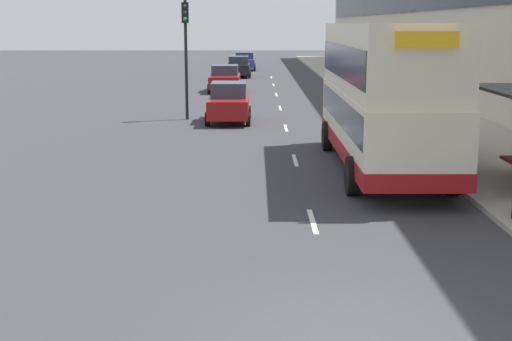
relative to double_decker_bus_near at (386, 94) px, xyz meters
The scene contains 17 objects.
ground_plane 12.19m from the double_decker_bus_near, 101.93° to the right, with size 220.00×220.00×0.00m, color #38383D.
pavement 27.18m from the double_decker_bus_near, 81.46° to the left, with size 5.00×93.00×0.14m.
lane_mark_1 6.59m from the double_decker_bus_near, 113.60° to the right, with size 0.12×2.00×0.01m.
lane_mark_2 3.70m from the double_decker_bus_near, 148.24° to the left, with size 0.12×2.00×0.01m.
lane_mark_3 9.36m from the double_decker_bus_near, 105.83° to the left, with size 0.12×2.00×0.01m.
lane_mark_4 16.28m from the double_decker_bus_near, 98.83° to the left, with size 0.12×2.00×0.01m.
lane_mark_5 23.37m from the double_decker_bus_near, 96.11° to the left, with size 0.12×2.00×0.01m.
lane_mark_6 30.51m from the double_decker_bus_near, 94.67° to the left, with size 0.12×2.00×0.01m.
lane_mark_7 37.67m from the double_decker_bus_near, 93.77° to the left, with size 0.12×2.00×0.01m.
double_decker_bus_near is the anchor object (origin of this frame).
car_0 25.83m from the double_decker_bus_near, 102.82° to the left, with size 2.07×4.28×1.70m.
car_1 38.47m from the double_decker_bus_near, 97.71° to the left, with size 1.99×4.34×1.69m.
car_2 46.98m from the double_decker_bus_near, 95.86° to the left, with size 2.05×3.95×1.67m.
car_3 11.82m from the double_decker_bus_near, 114.85° to the left, with size 1.93×4.03×1.75m.
pedestrian_at_shelter 4.16m from the double_decker_bus_near, 36.80° to the left, with size 0.36×0.36×1.83m.
pedestrian_3 2.79m from the double_decker_bus_near, 10.75° to the right, with size 0.34×0.34×1.70m.
traffic_light_far_kerb 13.46m from the double_decker_bus_near, 120.88° to the left, with size 0.30×0.32×5.32m.
Camera 1 is at (-1.25, -9.14, 4.28)m, focal length 50.00 mm.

